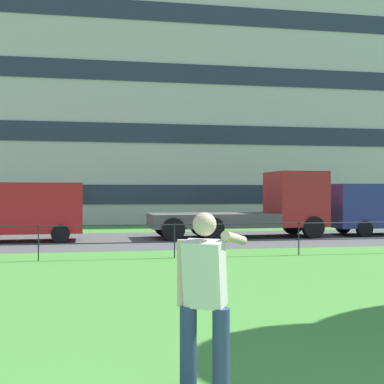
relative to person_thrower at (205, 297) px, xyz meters
name	(u,v)px	position (x,y,z in m)	size (l,w,h in m)	color
street_strip	(155,240)	(1.11, 15.37, -0.91)	(80.00, 7.26, 0.01)	#565454
park_fence	(174,234)	(1.11, 9.86, -0.25)	(30.25, 0.04, 1.00)	#232328
person_thrower	(205,297)	(0.00, 0.00, 0.00)	(0.77, 0.67, 1.70)	navy
panel_van_far_right	(16,208)	(-4.17, 15.55, 0.35)	(5.07, 2.25, 2.24)	red
flatbed_truck_far_left	(263,208)	(5.71, 15.89, 0.30)	(7.36, 2.61, 2.75)	#B22323
apartment_building_background	(179,118)	(4.51, 31.38, 6.29)	(36.22, 14.22, 14.41)	beige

